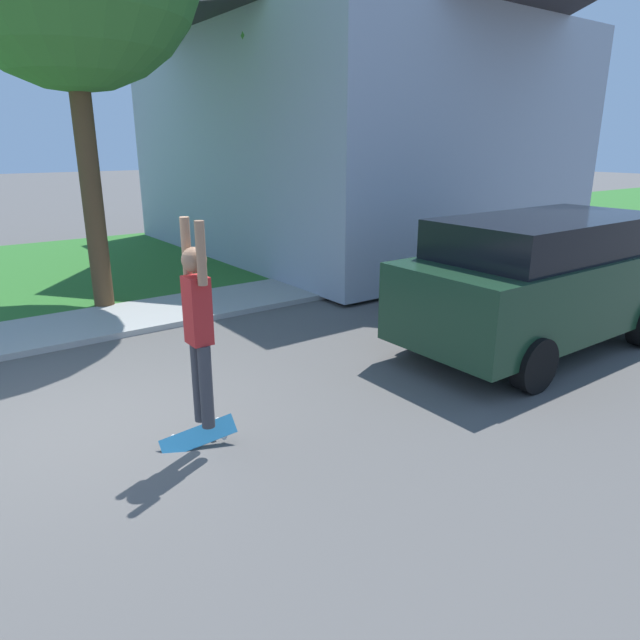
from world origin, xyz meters
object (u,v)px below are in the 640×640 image
(suv_parked, at_px, (541,278))
(skateboard, at_px, (198,436))
(skateboarder, at_px, (198,322))
(lawn_tree_far, at_px, (331,47))

(suv_parked, height_order, skateboard, suv_parked)
(suv_parked, relative_size, skateboarder, 2.26)
(skateboarder, distance_m, skateboard, 1.28)
(suv_parked, bearing_deg, skateboarder, -91.27)
(lawn_tree_far, relative_size, suv_parked, 1.61)
(lawn_tree_far, bearing_deg, skateboarder, -44.72)
(suv_parked, distance_m, skateboarder, 5.46)
(lawn_tree_far, xyz_separation_m, suv_parked, (6.90, -1.27, -4.07))
(suv_parked, xyz_separation_m, skateboarder, (-0.12, -5.45, 0.30))
(suv_parked, bearing_deg, lawn_tree_far, 169.61)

